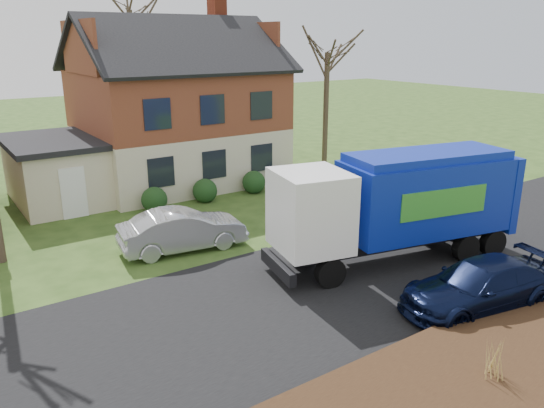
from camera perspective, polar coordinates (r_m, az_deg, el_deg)
ground at (r=15.85m, az=5.45°, el=-9.07°), size 120.00×120.00×0.00m
road at (r=15.84m, az=5.45°, el=-9.04°), size 80.00×7.00×0.02m
mulch_verge at (r=12.75m, az=21.52°, el=-16.73°), size 80.00×3.50×0.30m
main_house at (r=27.09m, az=-11.15°, el=10.74°), size 12.95×8.95×9.26m
garbage_truck at (r=17.52m, az=13.80°, el=0.39°), size 8.64×3.91×3.58m
silver_sedan at (r=18.55m, az=-9.57°, el=-2.77°), size 4.51×2.10×1.43m
navy_wagon at (r=15.49m, az=21.45°, el=-8.20°), size 4.88×2.68×1.34m
tree_front_east at (r=29.08m, az=6.06°, el=17.93°), size 3.25×3.25×9.02m
grass_clump_mid at (r=12.29m, az=22.73°, el=-14.95°), size 0.32×0.27×0.90m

